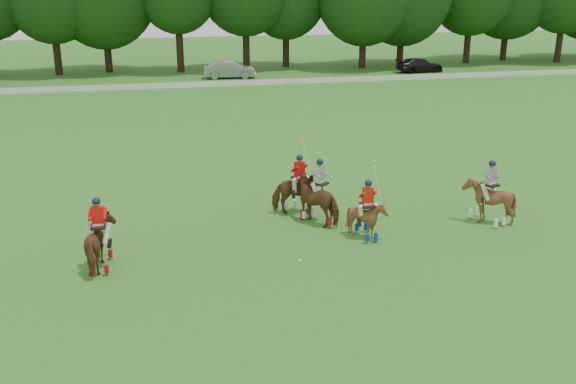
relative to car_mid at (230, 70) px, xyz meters
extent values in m
plane|color=#326F1F|center=(-4.10, -42.50, -0.79)|extent=(180.00, 180.00, 0.00)
cylinder|color=black|center=(-15.73, 5.99, 1.54)|extent=(0.70, 0.70, 4.64)
cylinder|color=black|center=(-11.08, 7.02, 1.37)|extent=(0.70, 0.70, 4.31)
cylinder|color=black|center=(-4.13, 5.50, 1.83)|extent=(0.70, 0.70, 5.24)
cylinder|color=black|center=(2.53, 5.74, 1.81)|extent=(0.70, 0.70, 5.19)
cylinder|color=black|center=(6.96, 7.12, 1.46)|extent=(0.70, 0.70, 4.48)
cylinder|color=black|center=(14.44, 4.32, 1.32)|extent=(0.70, 0.70, 4.21)
cylinder|color=black|center=(19.15, 5.67, 1.25)|extent=(0.70, 0.70, 4.07)
cylinder|color=black|center=(27.06, 5.88, 1.61)|extent=(0.70, 0.70, 4.79)
cylinder|color=black|center=(32.50, 7.42, 1.44)|extent=(0.70, 0.70, 4.44)
cylinder|color=black|center=(37.32, 4.24, 1.64)|extent=(0.70, 0.70, 4.86)
cube|color=white|center=(-4.10, -4.50, -0.57)|extent=(120.00, 0.10, 0.44)
imported|color=gray|center=(0.00, 0.00, 0.00)|extent=(4.90, 2.10, 1.57)
imported|color=black|center=(18.95, 0.00, -0.10)|extent=(4.85, 2.26, 1.37)
imported|color=#4F3115|center=(-9.75, -40.31, 0.03)|extent=(1.00, 1.99, 1.64)
cube|color=black|center=(-9.75, -40.31, 0.64)|extent=(0.47, 0.59, 0.08)
cylinder|color=tan|center=(-10.05, -40.29, 0.56)|extent=(0.04, 0.21, 1.29)
imported|color=#4F3115|center=(-2.52, -36.96, 0.06)|extent=(2.08, 1.93, 1.69)
cube|color=black|center=(-2.52, -36.96, 0.69)|extent=(0.61, 0.68, 0.08)
cylinder|color=tan|center=(-2.24, -36.86, 1.61)|extent=(0.30, 0.73, 1.08)
imported|color=#4F3115|center=(-0.79, -39.80, -0.08)|extent=(1.13, 1.27, 1.40)
cube|color=black|center=(-0.79, -39.80, 0.43)|extent=(0.44, 0.56, 0.08)
cylinder|color=tan|center=(-0.49, -39.80, 1.35)|extent=(0.03, 0.77, 1.08)
imported|color=#4F3115|center=(-1.99, -37.90, 0.09)|extent=(2.03, 2.22, 1.76)
cube|color=black|center=(-1.99, -37.90, 0.74)|extent=(0.69, 0.71, 0.08)
cylinder|color=tan|center=(-2.22, -38.09, 0.66)|extent=(0.15, 0.18, 1.29)
imported|color=#4F3115|center=(4.13, -39.37, 0.07)|extent=(1.79, 1.90, 1.72)
cube|color=black|center=(4.13, -39.37, 0.70)|extent=(0.59, 0.67, 0.08)
cylinder|color=tan|center=(3.84, -39.46, 0.62)|extent=(0.09, 0.21, 1.29)
sphere|color=white|center=(-3.56, -41.28, -0.74)|extent=(0.09, 0.09, 0.09)
camera|label=1|loc=(-8.19, -59.63, 7.83)|focal=40.00mm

